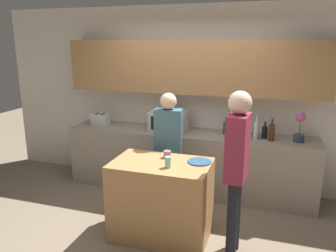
{
  "coord_description": "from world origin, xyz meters",
  "views": [
    {
      "loc": [
        1.13,
        -3.06,
        2.16
      ],
      "look_at": [
        0.02,
        0.37,
        1.24
      ],
      "focal_mm": 35.0,
      "sensor_mm": 36.0,
      "label": 1
    }
  ],
  "objects_px": {
    "toaster": "(100,120)",
    "person_center": "(237,160)",
    "bottle_2": "(241,129)",
    "potted_plant": "(300,127)",
    "bottle_4": "(256,130)",
    "microwave": "(169,121)",
    "person_left": "(168,143)",
    "bottle_3": "(248,129)",
    "bottle_5": "(265,132)",
    "plate_on_island": "(200,162)",
    "bottle_1": "(234,127)",
    "cup_0": "(167,154)",
    "bottle_6": "(272,132)",
    "cup_1": "(168,162)",
    "bottle_0": "(226,128)"
  },
  "relations": [
    {
      "from": "toaster",
      "to": "bottle_2",
      "type": "bearing_deg",
      "value": 0.71
    },
    {
      "from": "potted_plant",
      "to": "person_left",
      "type": "relative_size",
      "value": 0.25
    },
    {
      "from": "bottle_4",
      "to": "person_left",
      "type": "bearing_deg",
      "value": -149.27
    },
    {
      "from": "toaster",
      "to": "cup_0",
      "type": "distance_m",
      "value": 1.82
    },
    {
      "from": "potted_plant",
      "to": "bottle_6",
      "type": "xyz_separation_m",
      "value": [
        -0.34,
        -0.05,
        -0.08
      ]
    },
    {
      "from": "bottle_1",
      "to": "plate_on_island",
      "type": "bearing_deg",
      "value": -100.44
    },
    {
      "from": "bottle_4",
      "to": "cup_0",
      "type": "bearing_deg",
      "value": -131.27
    },
    {
      "from": "potted_plant",
      "to": "bottle_1",
      "type": "bearing_deg",
      "value": 173.22
    },
    {
      "from": "cup_0",
      "to": "bottle_4",
      "type": "bearing_deg",
      "value": 48.73
    },
    {
      "from": "cup_0",
      "to": "person_left",
      "type": "bearing_deg",
      "value": 106.29
    },
    {
      "from": "bottle_5",
      "to": "bottle_0",
      "type": "bearing_deg",
      "value": 176.78
    },
    {
      "from": "bottle_1",
      "to": "cup_0",
      "type": "height_order",
      "value": "bottle_1"
    },
    {
      "from": "bottle_1",
      "to": "microwave",
      "type": "bearing_deg",
      "value": -173.76
    },
    {
      "from": "bottle_4",
      "to": "person_center",
      "type": "bearing_deg",
      "value": -95.02
    },
    {
      "from": "bottle_4",
      "to": "cup_0",
      "type": "relative_size",
      "value": 3.82
    },
    {
      "from": "microwave",
      "to": "plate_on_island",
      "type": "bearing_deg",
      "value": -57.6
    },
    {
      "from": "toaster",
      "to": "bottle_2",
      "type": "relative_size",
      "value": 0.97
    },
    {
      "from": "bottle_4",
      "to": "bottle_2",
      "type": "bearing_deg",
      "value": 161.25
    },
    {
      "from": "cup_1",
      "to": "plate_on_island",
      "type": "bearing_deg",
      "value": 41.48
    },
    {
      "from": "toaster",
      "to": "person_left",
      "type": "relative_size",
      "value": 0.17
    },
    {
      "from": "toaster",
      "to": "bottle_4",
      "type": "distance_m",
      "value": 2.37
    },
    {
      "from": "bottle_6",
      "to": "plate_on_island",
      "type": "bearing_deg",
      "value": -124.29
    },
    {
      "from": "bottle_3",
      "to": "bottle_5",
      "type": "distance_m",
      "value": 0.23
    },
    {
      "from": "potted_plant",
      "to": "bottle_4",
      "type": "height_order",
      "value": "potted_plant"
    },
    {
      "from": "bottle_5",
      "to": "cup_1",
      "type": "bearing_deg",
      "value": -123.19
    },
    {
      "from": "microwave",
      "to": "person_center",
      "type": "bearing_deg",
      "value": -49.51
    },
    {
      "from": "bottle_2",
      "to": "bottle_3",
      "type": "xyz_separation_m",
      "value": [
        0.09,
        -0.04,
        0.02
      ]
    },
    {
      "from": "toaster",
      "to": "bottle_4",
      "type": "relative_size",
      "value": 0.79
    },
    {
      "from": "person_left",
      "to": "person_center",
      "type": "relative_size",
      "value": 0.91
    },
    {
      "from": "person_center",
      "to": "bottle_4",
      "type": "bearing_deg",
      "value": -0.21
    },
    {
      "from": "potted_plant",
      "to": "bottle_6",
      "type": "bearing_deg",
      "value": -171.41
    },
    {
      "from": "bottle_6",
      "to": "cup_1",
      "type": "relative_size",
      "value": 2.56
    },
    {
      "from": "bottle_2",
      "to": "bottle_5",
      "type": "relative_size",
      "value": 1.19
    },
    {
      "from": "toaster",
      "to": "bottle_2",
      "type": "distance_m",
      "value": 2.17
    },
    {
      "from": "cup_0",
      "to": "person_left",
      "type": "height_order",
      "value": "person_left"
    },
    {
      "from": "toaster",
      "to": "person_center",
      "type": "distance_m",
      "value": 2.62
    },
    {
      "from": "microwave",
      "to": "bottle_2",
      "type": "xyz_separation_m",
      "value": [
        1.04,
        0.03,
        -0.05
      ]
    },
    {
      "from": "microwave",
      "to": "person_left",
      "type": "xyz_separation_m",
      "value": [
        0.2,
        -0.66,
        -0.13
      ]
    },
    {
      "from": "bottle_3",
      "to": "cup_0",
      "type": "xyz_separation_m",
      "value": [
        -0.8,
        -1.07,
        -0.09
      ]
    },
    {
      "from": "bottle_2",
      "to": "toaster",
      "type": "bearing_deg",
      "value": -179.29
    },
    {
      "from": "potted_plant",
      "to": "bottle_6",
      "type": "relative_size",
      "value": 1.3
    },
    {
      "from": "microwave",
      "to": "bottle_2",
      "type": "distance_m",
      "value": 1.04
    },
    {
      "from": "microwave",
      "to": "plate_on_island",
      "type": "relative_size",
      "value": 2.0
    },
    {
      "from": "bottle_5",
      "to": "person_left",
      "type": "distance_m",
      "value": 1.35
    },
    {
      "from": "bottle_4",
      "to": "cup_1",
      "type": "bearing_deg",
      "value": -121.4
    },
    {
      "from": "person_left",
      "to": "bottle_6",
      "type": "bearing_deg",
      "value": -164.1
    },
    {
      "from": "person_left",
      "to": "bottle_5",
      "type": "bearing_deg",
      "value": -158.91
    },
    {
      "from": "toaster",
      "to": "person_left",
      "type": "bearing_deg",
      "value": -26.32
    },
    {
      "from": "bottle_2",
      "to": "plate_on_island",
      "type": "height_order",
      "value": "bottle_2"
    },
    {
      "from": "bottle_0",
      "to": "microwave",
      "type": "bearing_deg",
      "value": -174.98
    }
  ]
}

